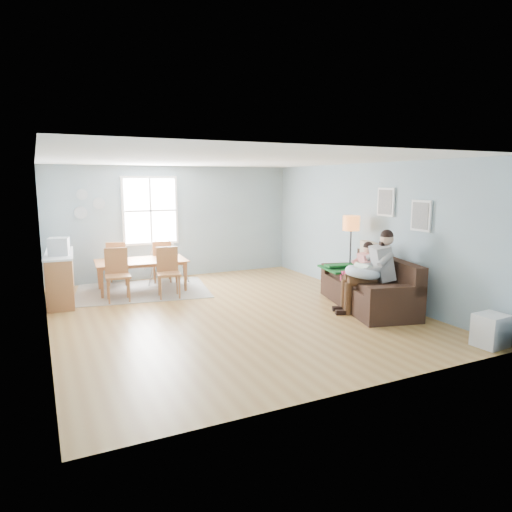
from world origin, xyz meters
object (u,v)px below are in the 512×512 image
counter (61,277)px  baby_swing (164,263)px  chair_nw (117,260)px  chair_ne (162,259)px  chair_sw (117,271)px  storage_cube (490,330)px  chair_se (168,268)px  sofa (371,289)px  monitor (59,247)px  father (372,268)px  dining_table (142,276)px  toddler (362,263)px  floor_lamp (351,230)px

counter → baby_swing: baby_swing is taller
chair_nw → chair_ne: bearing=-9.1°
baby_swing → chair_sw: bearing=-134.0°
storage_cube → chair_se: size_ratio=0.46×
sofa → monitor: (-5.23, 2.64, 0.80)m
counter → chair_sw: bearing=-21.6°
storage_cube → baby_swing: baby_swing is taller
father → dining_table: size_ratio=0.79×
chair_se → monitor: bearing=173.3°
monitor → chair_sw: bearing=-4.1°
toddler → counter: bearing=152.2°
storage_cube → counter: size_ratio=0.27×
father → floor_lamp: floor_lamp is taller
chair_nw → counter: (-1.23, -0.93, -0.09)m
father → chair_sw: bearing=144.3°
storage_cube → monitor: (-5.40, 5.04, 0.90)m
chair_nw → baby_swing: bearing=0.1°
dining_table → chair_se: bearing=-59.4°
dining_table → chair_se: size_ratio=1.86×
storage_cube → chair_ne: 6.92m
chair_sw → floor_lamp: bearing=-22.3°
chair_nw → chair_ne: (0.98, -0.16, -0.01)m
storage_cube → monitor: 7.44m
chair_se → counter: 2.08m
baby_swing → chair_se: bearing=-101.6°
floor_lamp → counter: 5.82m
toddler → sofa: bearing=-83.5°
father → counter: father is taller
chair_ne → baby_swing: size_ratio=0.98×
toddler → chair_sw: 4.78m
toddler → baby_swing: size_ratio=0.98×
chair_se → monitor: 2.09m
father → toddler: (0.20, 0.52, 0.00)m
father → chair_se: father is taller
sofa → chair_nw: bearing=135.6°
chair_sw → chair_nw: size_ratio=1.04×
floor_lamp → dining_table: floor_lamp is taller
toddler → father: bearing=-110.7°
chair_ne → floor_lamp: bearing=-43.3°
chair_nw → baby_swing: size_ratio=1.00×
monitor → baby_swing: monitor is taller
father → baby_swing: father is taller
sofa → chair_ne: (-3.00, 3.74, 0.23)m
chair_nw → baby_swing: (1.07, 0.00, -0.14)m
toddler → monitor: monitor is taller
toddler → baby_swing: bearing=128.2°
chair_se → chair_ne: (0.21, 1.33, -0.02)m
sofa → toddler: size_ratio=2.57×
father → counter: 5.97m
chair_se → monitor: (-2.01, 0.23, 0.55)m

